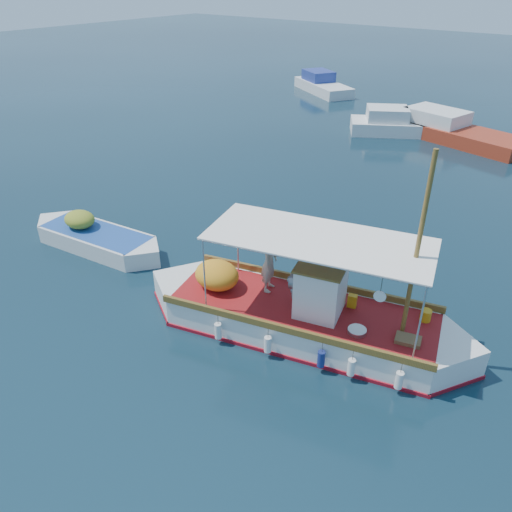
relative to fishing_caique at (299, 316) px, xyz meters
The scene contains 6 objects.
ground 0.82m from the fishing_caique, 151.43° to the left, with size 160.00×160.00×0.00m, color black.
fishing_caique is the anchor object (origin of this frame).
dinghy 8.84m from the fishing_caique, behind, with size 6.01×2.25×1.48m.
bg_boat_nw 21.27m from the fishing_caique, 106.34° to the left, with size 6.54×5.21×1.80m.
bg_boat_n 21.38m from the fishing_caique, 98.05° to the left, with size 9.07×4.81×1.80m.
bg_boat_far_w 32.12m from the fishing_caique, 119.84° to the left, with size 6.70×5.33×1.80m.
Camera 1 is at (6.52, -10.11, 9.18)m, focal length 35.00 mm.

